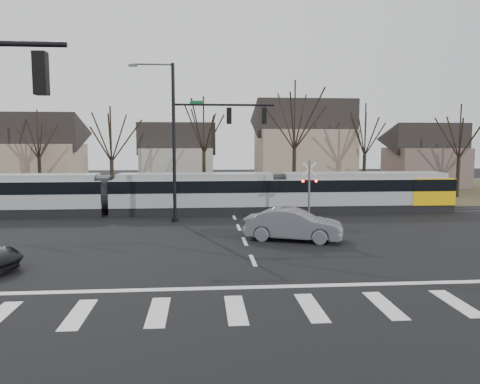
{
  "coord_description": "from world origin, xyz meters",
  "views": [
    {
      "loc": [
        -2.22,
        -18.1,
        5.23
      ],
      "look_at": [
        0.0,
        9.0,
        2.3
      ],
      "focal_mm": 35.0,
      "sensor_mm": 36.0,
      "label": 1
    }
  ],
  "objects": [
    {
      "name": "crosswalk",
      "position": [
        0.0,
        -4.0,
        0.01
      ],
      "size": [
        27.0,
        2.6,
        0.01
      ],
      "color": "silver",
      "rests_on": "ground"
    },
    {
      "name": "tree_row",
      "position": [
        2.0,
        26.0,
        5.0
      ],
      "size": [
        59.2,
        7.2,
        10.0
      ],
      "color": "black",
      "rests_on": "ground"
    },
    {
      "name": "house_d",
      "position": [
        24.0,
        35.0,
        3.97
      ],
      "size": [
        8.64,
        7.56,
        7.65
      ],
      "color": "brown",
      "rests_on": "ground"
    },
    {
      "name": "house_a",
      "position": [
        -20.0,
        34.0,
        4.46
      ],
      "size": [
        9.72,
        8.64,
        8.6
      ],
      "color": "gray",
      "rests_on": "ground"
    },
    {
      "name": "stop_line",
      "position": [
        0.0,
        -1.8,
        0.01
      ],
      "size": [
        28.0,
        0.35,
        0.01
      ],
      "primitive_type": "cube",
      "color": "silver",
      "rests_on": "ground"
    },
    {
      "name": "lane_dashes",
      "position": [
        0.0,
        16.0,
        0.01
      ],
      "size": [
        0.18,
        30.0,
        0.01
      ],
      "color": "silver",
      "rests_on": "ground"
    },
    {
      "name": "grass_verge",
      "position": [
        0.0,
        32.0,
        0.01
      ],
      "size": [
        140.0,
        28.0,
        0.01
      ],
      "primitive_type": "cube",
      "color": "#38331E",
      "rests_on": "ground"
    },
    {
      "name": "ground",
      "position": [
        0.0,
        0.0,
        0.0
      ],
      "size": [
        140.0,
        140.0,
        0.0
      ],
      "primitive_type": "plane",
      "color": "black"
    },
    {
      "name": "house_c",
      "position": [
        9.0,
        33.0,
        5.23
      ],
      "size": [
        10.8,
        8.64,
        10.1
      ],
      "color": "gray",
      "rests_on": "ground"
    },
    {
      "name": "rail_pair",
      "position": [
        0.0,
        15.8,
        0.03
      ],
      "size": [
        90.0,
        1.52,
        0.06
      ],
      "color": "#59595E",
      "rests_on": "ground"
    },
    {
      "name": "signal_pole_far",
      "position": [
        -2.41,
        12.5,
        5.7
      ],
      "size": [
        9.28,
        0.44,
        10.2
      ],
      "color": "black",
      "rests_on": "ground"
    },
    {
      "name": "tram",
      "position": [
        -2.87,
        16.0,
        1.6
      ],
      "size": [
        38.64,
        2.87,
        2.93
      ],
      "color": "gray",
      "rests_on": "ground"
    },
    {
      "name": "house_b",
      "position": [
        -5.0,
        36.0,
        3.97
      ],
      "size": [
        8.64,
        7.56,
        7.65
      ],
      "color": "gray",
      "rests_on": "ground"
    },
    {
      "name": "sedan",
      "position": [
        2.61,
        6.09,
        0.85
      ],
      "size": [
        5.01,
        6.26,
        1.69
      ],
      "primitive_type": "imported",
      "rotation": [
        0.0,
        0.0,
        1.23
      ],
      "color": "slate",
      "rests_on": "ground"
    },
    {
      "name": "rail_crossing_signal",
      "position": [
        5.0,
        12.79,
        1.89
      ],
      "size": [
        1.08,
        0.36,
        4.0
      ],
      "color": "#59595B",
      "rests_on": "ground"
    }
  ]
}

